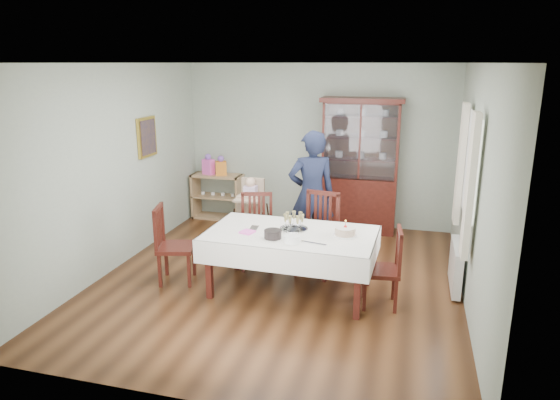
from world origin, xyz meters
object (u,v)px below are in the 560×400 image
(dining_table, at_px, (291,262))
(champagne_tray, at_px, (294,225))
(chair_far_left, at_px, (257,245))
(gift_bag_orange, at_px, (221,166))
(high_chair, at_px, (251,219))
(chair_far_right, at_px, (317,250))
(birthday_cake, at_px, (345,232))
(chair_end_left, at_px, (176,259))
(gift_bag_pink, at_px, (208,165))
(chair_end_right, at_px, (381,283))
(woman, at_px, (311,195))
(sideboard, at_px, (218,196))
(china_cabinet, at_px, (360,164))

(dining_table, distance_m, champagne_tray, 0.45)
(chair_far_left, xyz_separation_m, gift_bag_orange, (-1.25, 1.90, 0.66))
(dining_table, xyz_separation_m, high_chair, (-0.96, 1.39, 0.03))
(chair_far_right, bearing_deg, birthday_cake, -42.65)
(chair_end_left, distance_m, birthday_cake, 2.19)
(gift_bag_orange, bearing_deg, gift_bag_pink, 180.00)
(gift_bag_pink, bearing_deg, birthday_cake, -42.20)
(chair_end_right, bearing_deg, chair_end_left, -96.46)
(gift_bag_pink, bearing_deg, dining_table, -50.26)
(chair_end_left, height_order, gift_bag_orange, gift_bag_orange)
(chair_end_right, relative_size, gift_bag_orange, 2.70)
(champagne_tray, bearing_deg, woman, 90.45)
(high_chair, bearing_deg, chair_end_left, -109.98)
(chair_end_right, xyz_separation_m, woman, (-1.09, 1.29, 0.63))
(woman, xyz_separation_m, gift_bag_pink, (-2.12, 1.34, 0.05))
(woman, bearing_deg, birthday_cake, 95.17)
(high_chair, distance_m, champagne_tray, 1.66)
(sideboard, distance_m, birthday_cake, 3.65)
(sideboard, xyz_separation_m, woman, (1.97, -1.36, 0.51))
(sideboard, distance_m, chair_far_left, 2.34)
(sideboard, bearing_deg, birthday_cake, -43.99)
(sideboard, relative_size, gift_bag_orange, 2.62)
(china_cabinet, xyz_separation_m, chair_far_right, (-0.33, -1.92, -0.80))
(chair_far_right, xyz_separation_m, chair_end_left, (-1.68, -0.71, -0.02))
(dining_table, bearing_deg, champagne_tray, 86.23)
(dining_table, relative_size, china_cabinet, 0.94)
(sideboard, height_order, birthday_cake, birthday_cake)
(chair_end_left, xyz_separation_m, champagne_tray, (1.49, 0.19, 0.53))
(chair_end_left, distance_m, chair_end_right, 2.57)
(sideboard, height_order, chair_end_left, chair_end_left)
(dining_table, bearing_deg, sideboard, 127.53)
(sideboard, bearing_deg, gift_bag_pink, -172.21)
(dining_table, bearing_deg, chair_end_left, -176.79)
(sideboard, height_order, chair_end_right, chair_end_right)
(champagne_tray, bearing_deg, dining_table, -93.77)
(dining_table, xyz_separation_m, chair_end_right, (1.09, -0.08, -0.11))
(dining_table, height_order, champagne_tray, champagne_tray)
(chair_end_left, relative_size, birthday_cake, 3.56)
(chair_far_right, xyz_separation_m, woman, (-0.20, 0.58, 0.59))
(sideboard, xyz_separation_m, birthday_cake, (2.61, -2.52, 0.41))
(chair_far_left, bearing_deg, gift_bag_orange, 106.88)
(chair_far_left, bearing_deg, chair_far_right, -18.22)
(gift_bag_pink, bearing_deg, sideboard, 7.79)
(sideboard, xyz_separation_m, chair_far_right, (2.17, -1.94, -0.08))
(dining_table, distance_m, gift_bag_orange, 3.22)
(sideboard, bearing_deg, high_chair, -49.28)
(sideboard, relative_size, chair_end_left, 0.91)
(china_cabinet, relative_size, high_chair, 2.04)
(woman, bearing_deg, chair_far_right, 85.40)
(china_cabinet, distance_m, high_chair, 2.01)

